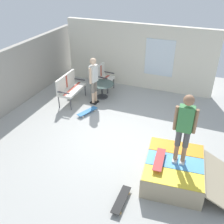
% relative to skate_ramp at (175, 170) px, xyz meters
% --- Properties ---
extents(ground_plane, '(12.00, 12.00, 0.10)m').
position_rel_skate_ramp_xyz_m(ground_plane, '(0.99, 1.93, -0.32)').
color(ground_plane, '#A8A8A3').
extents(back_wall_cinderblock, '(9.00, 0.20, 2.07)m').
position_rel_skate_ramp_xyz_m(back_wall_cinderblock, '(0.99, 5.93, 0.77)').
color(back_wall_cinderblock, '#9E998E').
rests_on(back_wall_cinderblock, ground_plane).
extents(house_facade, '(0.23, 6.00, 2.53)m').
position_rel_skate_ramp_xyz_m(house_facade, '(4.79, 2.42, 1.00)').
color(house_facade, silver).
rests_on(house_facade, ground_plane).
extents(skate_ramp, '(1.80, 2.20, 0.54)m').
position_rel_skate_ramp_xyz_m(skate_ramp, '(0.00, 0.00, 0.00)').
color(skate_ramp, tan).
rests_on(skate_ramp, ground_plane).
extents(patio_bench, '(1.26, 0.58, 1.02)m').
position_rel_skate_ramp_xyz_m(patio_bench, '(2.56, 4.31, 0.34)').
color(patio_bench, '#38383D').
rests_on(patio_bench, ground_plane).
extents(patio_chair_near_house, '(0.66, 0.60, 1.02)m').
position_rel_skate_ramp_xyz_m(patio_chair_near_house, '(3.95, 3.57, 0.34)').
color(patio_chair_near_house, '#38383D').
rests_on(patio_chair_near_house, ground_plane).
extents(patio_table, '(0.90, 0.90, 0.57)m').
position_rel_skate_ramp_xyz_m(patio_table, '(3.28, 3.32, 0.13)').
color(patio_table, '#38383D').
rests_on(patio_table, ground_plane).
extents(person_watching, '(0.47, 0.28, 1.71)m').
position_rel_skate_ramp_xyz_m(person_watching, '(2.77, 3.40, 0.73)').
color(person_watching, black).
rests_on(person_watching, ground_plane).
extents(person_skater, '(0.25, 0.48, 1.71)m').
position_rel_skate_ramp_xyz_m(person_skater, '(0.03, -0.05, 1.27)').
color(person_skater, silver).
rests_on(person_skater, skate_ramp).
extents(skateboard_by_bench, '(0.82, 0.47, 0.10)m').
position_rel_skate_ramp_xyz_m(skateboard_by_bench, '(1.97, 3.29, -0.19)').
color(skateboard_by_bench, '#3372B2').
rests_on(skateboard_by_bench, ground_plane).
extents(skateboard_spare, '(0.80, 0.20, 0.10)m').
position_rel_skate_ramp_xyz_m(skateboard_spare, '(-1.13, 0.93, -0.19)').
color(skateboard_spare, black).
rests_on(skateboard_spare, ground_plane).
extents(skateboard_on_ramp, '(0.81, 0.26, 0.10)m').
position_rel_skate_ramp_xyz_m(skateboard_on_ramp, '(-0.18, 0.36, 0.36)').
color(skateboard_on_ramp, '#B23838').
rests_on(skateboard_on_ramp, skate_ramp).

